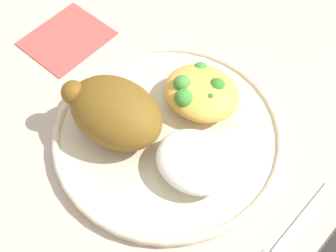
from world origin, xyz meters
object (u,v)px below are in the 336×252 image
Objects in this scene: plate at (168,134)px; roasted_chicken at (114,112)px; fork at (288,236)px; rice_pile at (195,161)px; mac_cheese_with_broccoli at (201,92)px; napkin at (67,38)px.

plate is 0.08m from roasted_chicken.
roasted_chicken is 0.87× the size of fork.
rice_pile is (-0.05, 0.03, 0.03)m from plate.
plate is 0.07m from mac_cheese_with_broccoli.
fork is at bearing 152.85° from mac_cheese_with_broccoli.
napkin is at bearing -16.73° from rice_pile.
roasted_chicken is (0.05, 0.03, 0.04)m from plate.
roasted_chicken is 1.34× the size of rice_pile.
rice_pile is 0.65× the size of fork.
roasted_chicken reaches higher than napkin.
rice_pile is at bearing -1.60° from fork.
rice_pile is 0.82× the size of napkin.
rice_pile is 0.13m from fork.
plate is 2.96× the size of mac_cheese_with_broccoli.
fork is (-0.23, -0.00, -0.05)m from roasted_chicken.
fork is at bearing 178.40° from rice_pile.
mac_cheese_with_broccoli is (-0.01, -0.06, 0.03)m from plate.
roasted_chicken is 0.24m from fork.
napkin is at bearing -12.10° from fork.
rice_pile is (-0.11, -0.01, -0.02)m from roasted_chicken.
roasted_chicken reaches higher than mac_cheese_with_broccoli.
rice_pile is 0.10m from mac_cheese_with_broccoli.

